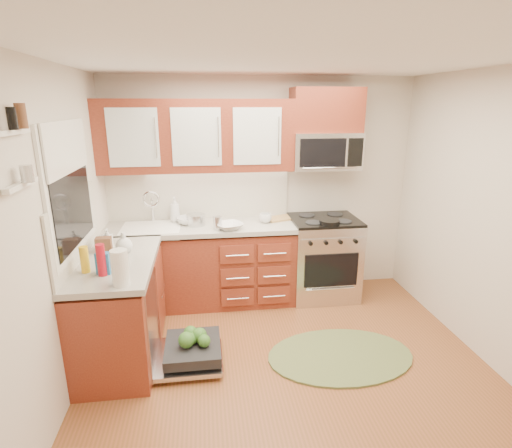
{
  "coord_description": "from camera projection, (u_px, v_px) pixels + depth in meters",
  "views": [
    {
      "loc": [
        -0.68,
        -2.79,
        2.2
      ],
      "look_at": [
        -0.19,
        0.85,
        1.09
      ],
      "focal_mm": 28.0,
      "sensor_mm": 36.0,
      "label": 1
    }
  ],
  "objects": [
    {
      "name": "floor",
      "position": [
        291.0,
        376.0,
        3.36
      ],
      "size": [
        3.5,
        3.5,
        0.0
      ],
      "primitive_type": "plane",
      "color": "brown",
      "rests_on": "ground"
    },
    {
      "name": "ceiling",
      "position": [
        301.0,
        57.0,
        2.64
      ],
      "size": [
        3.5,
        3.5,
        0.0
      ],
      "primitive_type": "plane",
      "rotation": [
        3.14,
        0.0,
        0.0
      ],
      "color": "white",
      "rests_on": "ground"
    },
    {
      "name": "wall_back",
      "position": [
        262.0,
        189.0,
        4.66
      ],
      "size": [
        3.5,
        0.04,
        2.5
      ],
      "primitive_type": "cube",
      "color": "beige",
      "rests_on": "ground"
    },
    {
      "name": "wall_front",
      "position": [
        414.0,
        398.0,
        1.34
      ],
      "size": [
        3.5,
        0.04,
        2.5
      ],
      "primitive_type": "cube",
      "color": "beige",
      "rests_on": "ground"
    },
    {
      "name": "wall_left",
      "position": [
        50.0,
        246.0,
        2.78
      ],
      "size": [
        0.04,
        3.5,
        2.5
      ],
      "primitive_type": "cube",
      "color": "beige",
      "rests_on": "ground"
    },
    {
      "name": "wall_right",
      "position": [
        507.0,
        226.0,
        3.23
      ],
      "size": [
        0.04,
        3.5,
        2.5
      ],
      "primitive_type": "cube",
      "color": "beige",
      "rests_on": "ground"
    },
    {
      "name": "base_cabinet_back",
      "position": [
        202.0,
        267.0,
        4.53
      ],
      "size": [
        2.05,
        0.6,
        0.85
      ],
      "primitive_type": "cube",
      "color": "maroon",
      "rests_on": "ground"
    },
    {
      "name": "base_cabinet_left",
      "position": [
        121.0,
        311.0,
        3.56
      ],
      "size": [
        0.6,
        1.25,
        0.85
      ],
      "primitive_type": "cube",
      "color": "maroon",
      "rests_on": "ground"
    },
    {
      "name": "countertop_back",
      "position": [
        200.0,
        227.0,
        4.38
      ],
      "size": [
        2.07,
        0.64,
        0.05
      ],
      "primitive_type": "cube",
      "color": "#AEA89F",
      "rests_on": "base_cabinet_back"
    },
    {
      "name": "countertop_left",
      "position": [
        116.0,
        262.0,
        3.42
      ],
      "size": [
        0.64,
        1.27,
        0.05
      ],
      "primitive_type": "cube",
      "color": "#AEA89F",
      "rests_on": "base_cabinet_left"
    },
    {
      "name": "backsplash_back",
      "position": [
        199.0,
        194.0,
        4.57
      ],
      "size": [
        2.05,
        0.02,
        0.57
      ],
      "primitive_type": "cube",
      "color": "beige",
      "rests_on": "ground"
    },
    {
      "name": "backsplash_left",
      "position": [
        76.0,
        229.0,
        3.29
      ],
      "size": [
        0.02,
        1.25,
        0.57
      ],
      "primitive_type": "cube",
      "color": "beige",
      "rests_on": "ground"
    },
    {
      "name": "upper_cabinets",
      "position": [
        197.0,
        136.0,
        4.22
      ],
      "size": [
        2.05,
        0.35,
        0.75
      ],
      "primitive_type": null,
      "color": "maroon",
      "rests_on": "ground"
    },
    {
      "name": "cabinet_over_mw",
      "position": [
        326.0,
        110.0,
        4.33
      ],
      "size": [
        0.76,
        0.35,
        0.47
      ],
      "primitive_type": "cube",
      "color": "maroon",
      "rests_on": "ground"
    },
    {
      "name": "range",
      "position": [
        323.0,
        257.0,
        4.67
      ],
      "size": [
        0.76,
        0.64,
        0.95
      ],
      "primitive_type": null,
      "color": "silver",
      "rests_on": "ground"
    },
    {
      "name": "microwave",
      "position": [
        325.0,
        151.0,
        4.43
      ],
      "size": [
        0.76,
        0.38,
        0.4
      ],
      "primitive_type": null,
      "color": "silver",
      "rests_on": "ground"
    },
    {
      "name": "sink",
      "position": [
        152.0,
        239.0,
        4.32
      ],
      "size": [
        0.62,
        0.5,
        0.26
      ],
      "primitive_type": null,
      "color": "white",
      "rests_on": "ground"
    },
    {
      "name": "dishwasher",
      "position": [
        189.0,
        353.0,
        3.51
      ],
      "size": [
        0.7,
        0.6,
        0.2
      ],
      "primitive_type": null,
      "color": "silver",
      "rests_on": "ground"
    },
    {
      "name": "window",
      "position": [
        69.0,
        189.0,
        3.17
      ],
      "size": [
        0.03,
        1.05,
        1.05
      ],
      "primitive_type": null,
      "color": "white",
      "rests_on": "ground"
    },
    {
      "name": "window_blind",
      "position": [
        67.0,
        147.0,
        3.08
      ],
      "size": [
        0.02,
        0.96,
        0.4
      ],
      "primitive_type": "cube",
      "color": "white",
      "rests_on": "ground"
    },
    {
      "name": "shelf_upper",
      "position": [
        12.0,
        132.0,
        2.22
      ],
      "size": [
        0.04,
        0.4,
        0.03
      ],
      "primitive_type": "cube",
      "color": "white",
      "rests_on": "ground"
    },
    {
      "name": "shelf_lower",
      "position": [
        21.0,
        185.0,
        2.31
      ],
      "size": [
        0.04,
        0.4,
        0.03
      ],
      "primitive_type": "cube",
      "color": "white",
      "rests_on": "ground"
    },
    {
      "name": "rug",
      "position": [
        340.0,
        356.0,
        3.62
      ],
      "size": [
        1.47,
        1.11,
        0.02
      ],
      "primitive_type": null,
      "rotation": [
        0.0,
        0.0,
        -0.21
      ],
      "color": "#5F6E3F",
      "rests_on": "ground"
    },
    {
      "name": "skillet",
      "position": [
        329.0,
        222.0,
        4.33
      ],
      "size": [
        0.27,
        0.27,
        0.04
      ],
      "primitive_type": "cylinder",
      "rotation": [
        0.0,
        0.0,
        -0.27
      ],
      "color": "black",
      "rests_on": "range"
    },
    {
      "name": "stock_pot",
      "position": [
        196.0,
        220.0,
        4.36
      ],
      "size": [
        0.22,
        0.22,
        0.12
      ],
      "primitive_type": "cylinder",
      "rotation": [
        0.0,
        0.0,
        -0.07
      ],
      "color": "silver",
      "rests_on": "countertop_back"
    },
    {
      "name": "cutting_board",
      "position": [
        279.0,
        218.0,
        4.59
      ],
      "size": [
        0.36,
        0.3,
        0.02
      ],
      "primitive_type": "cube",
      "rotation": [
        0.0,
        0.0,
        0.34
      ],
      "color": "tan",
      "rests_on": "countertop_back"
    },
    {
      "name": "canister",
      "position": [
        218.0,
        223.0,
        4.19
      ],
      "size": [
        0.12,
        0.12,
        0.15
      ],
      "primitive_type": "cylinder",
      "rotation": [
        0.0,
        0.0,
        -0.34
      ],
      "color": "silver",
      "rests_on": "countertop_back"
    },
    {
      "name": "paper_towel_roll",
      "position": [
        120.0,
        268.0,
        2.9
      ],
      "size": [
        0.15,
        0.15,
        0.27
      ],
      "primitive_type": "cylinder",
      "rotation": [
        0.0,
        0.0,
        0.25
      ],
      "color": "white",
      "rests_on": "countertop_left"
    },
    {
      "name": "mustard_bottle",
      "position": [
        85.0,
        259.0,
        3.12
      ],
      "size": [
        0.07,
        0.07,
        0.21
      ],
      "primitive_type": "cylinder",
      "rotation": [
        0.0,
        0.0,
        -0.08
      ],
      "color": "yellow",
      "rests_on": "countertop_left"
    },
    {
      "name": "red_bottle",
      "position": [
        101.0,
        260.0,
        3.06
      ],
      "size": [
        0.07,
        0.07,
        0.25
      ],
      "primitive_type": "cylinder",
      "rotation": [
        0.0,
        0.0,
        -0.04
      ],
      "color": "#AE0E1D",
      "rests_on": "countertop_left"
    },
    {
      "name": "wooden_box",
      "position": [
        104.0,
        245.0,
        3.57
      ],
      "size": [
        0.14,
        0.1,
        0.13
      ],
      "primitive_type": "cube",
      "rotation": [
        0.0,
        0.0,
        0.06
      ],
      "color": "brown",
      "rests_on": "countertop_left"
    },
    {
      "name": "blue_carton",
      "position": [
        104.0,
        263.0,
        3.1
      ],
      "size": [
        0.12,
        0.08,
        0.17
      ],
      "primitive_type": "cube",
      "rotation": [
        0.0,
        0.0,
        -0.17
      ],
      "color": "#246EA8",
      "rests_on": "countertop_left"
    },
    {
      "name": "bowl_a",
      "position": [
        229.0,
        226.0,
        4.22
      ],
      "size": [
        0.36,
        0.36,
        0.07
      ],
      "primitive_type": "imported",
      "rotation": [
        0.0,
        0.0,
        0.36
      ],
      "color": "#999999",
      "rests_on": "countertop_back"
    },
    {
      "name": "bowl_b",
      "position": [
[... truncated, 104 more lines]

